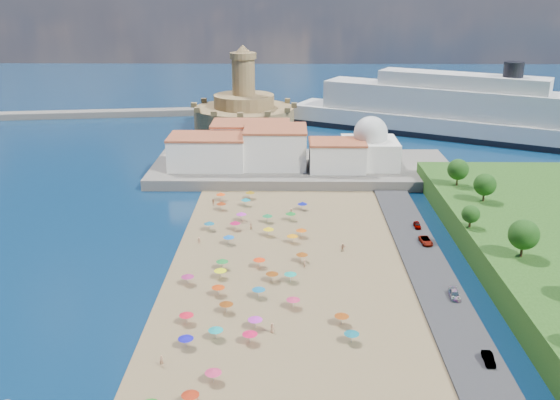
{
  "coord_description": "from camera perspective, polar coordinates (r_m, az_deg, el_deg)",
  "views": [
    {
      "loc": [
        5.91,
        -108.68,
        54.28
      ],
      "look_at": [
        4.0,
        25.0,
        8.0
      ],
      "focal_mm": 40.0,
      "sensor_mm": 36.0,
      "label": 1
    }
  ],
  "objects": [
    {
      "name": "beachgoers",
      "position": [
        119.83,
        -2.18,
        -7.25
      ],
      "size": [
        35.56,
        99.24,
        1.86
      ],
      "color": "tan",
      "rests_on": "beach"
    },
    {
      "name": "fortress",
      "position": [
        251.87,
        -3.31,
        8.17
      ],
      "size": [
        40.0,
        40.0,
        32.4
      ],
      "color": "#A28951",
      "rests_on": "ground"
    },
    {
      "name": "ground",
      "position": [
        121.63,
        -2.07,
        -7.43
      ],
      "size": [
        700.0,
        700.0,
        0.0
      ],
      "primitive_type": "plane",
      "color": "#071938",
      "rests_on": "ground"
    },
    {
      "name": "hillside_trees",
      "position": [
        117.07,
        23.17,
        -4.67
      ],
      "size": [
        16.14,
        108.98,
        7.75
      ],
      "color": "#382314",
      "rests_on": "hillside"
    },
    {
      "name": "beach_parasols",
      "position": [
        111.12,
        -3.02,
        -8.91
      ],
      "size": [
        33.23,
        117.21,
        2.2
      ],
      "color": "gray",
      "rests_on": "beach"
    },
    {
      "name": "parked_cars",
      "position": [
        128.77,
        14.33,
        -5.81
      ],
      "size": [
        2.59,
        58.78,
        1.36
      ],
      "color": "gray",
      "rests_on": "promenade"
    },
    {
      "name": "domed_building",
      "position": [
        186.87,
        8.23,
        4.86
      ],
      "size": [
        16.0,
        16.0,
        15.0
      ],
      "color": "silver",
      "rests_on": "terrace"
    },
    {
      "name": "waterfront_buildings",
      "position": [
        188.35,
        -1.94,
        4.82
      ],
      "size": [
        57.0,
        29.0,
        11.0
      ],
      "color": "silver",
      "rests_on": "terrace"
    },
    {
      "name": "breakwater",
      "position": [
        291.07,
        -22.85,
        7.12
      ],
      "size": [
        199.03,
        34.77,
        2.6
      ],
      "primitive_type": "cube",
      "rotation": [
        0.0,
        0.0,
        0.14
      ],
      "color": "#59544C",
      "rests_on": "ground"
    },
    {
      "name": "terrace",
      "position": [
        189.24,
        2.03,
        2.89
      ],
      "size": [
        90.0,
        36.0,
        3.0
      ],
      "primitive_type": "cube",
      "color": "#59544C",
      "rests_on": "ground"
    },
    {
      "name": "jetty",
      "position": [
        223.81,
        -3.81,
        5.33
      ],
      "size": [
        18.0,
        70.0,
        2.4
      ],
      "primitive_type": "cube",
      "color": "#59544C",
      "rests_on": "ground"
    },
    {
      "name": "cruise_ship",
      "position": [
        243.91,
        16.08,
        7.53
      ],
      "size": [
        125.62,
        78.11,
        28.71
      ],
      "color": "black",
      "rests_on": "ground"
    }
  ]
}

